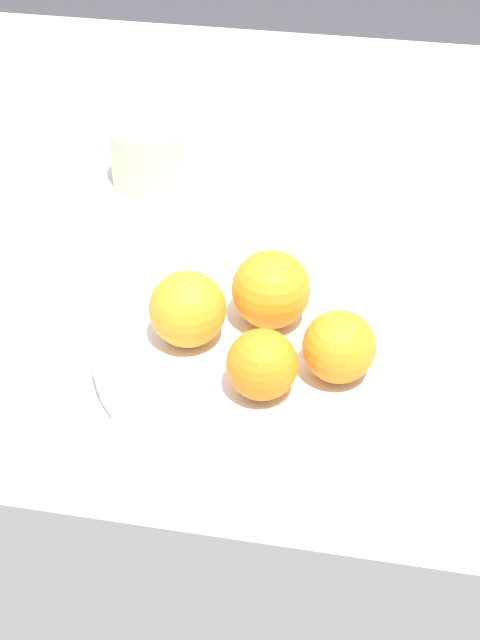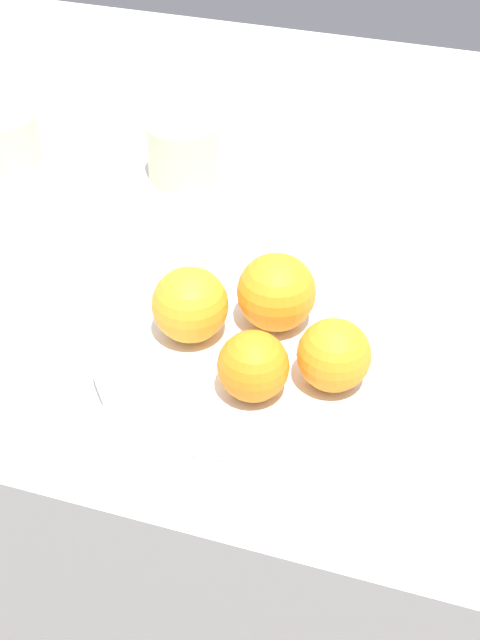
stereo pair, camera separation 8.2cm
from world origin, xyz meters
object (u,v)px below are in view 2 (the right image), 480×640
(orange_0, at_px, (253,366))
(orange_3, at_px, (190,305))
(orange_1, at_px, (276,292))
(orange_2, at_px, (334,355))
(cup_2, at_px, (183,150))
(cup_1, at_px, (6,138))
(fruit_platter, at_px, (240,351))

(orange_0, height_order, orange_3, orange_3)
(orange_1, height_order, orange_3, orange_1)
(orange_2, relative_size, cup_2, 0.75)
(orange_3, height_order, cup_1, orange_3)
(fruit_platter, relative_size, cup_2, 3.18)
(orange_3, relative_size, cup_1, 0.86)
(orange_0, relative_size, cup_2, 0.73)
(cup_1, bearing_deg, orange_3, -37.68)
(fruit_platter, relative_size, cup_1, 3.32)
(orange_1, distance_m, cup_2, 0.32)
(fruit_platter, xyz_separation_m, orange_0, (0.03, -0.05, 0.04))
(orange_0, xyz_separation_m, cup_2, (-0.20, 0.36, -0.01))
(fruit_platter, xyz_separation_m, cup_1, (-0.40, 0.27, 0.02))
(cup_1, bearing_deg, fruit_platter, -34.42)
(orange_1, relative_size, cup_2, 0.86)
(orange_3, height_order, cup_2, orange_3)
(orange_3, xyz_separation_m, cup_2, (-0.12, 0.30, -0.02))
(orange_2, xyz_separation_m, cup_2, (-0.26, 0.32, -0.01))
(fruit_platter, distance_m, cup_2, 0.35)
(fruit_platter, distance_m, orange_0, 0.07)
(orange_1, height_order, cup_1, orange_1)
(orange_2, distance_m, cup_1, 0.57)
(orange_1, bearing_deg, cup_1, 151.59)
(orange_2, bearing_deg, orange_1, 137.48)
(orange_3, bearing_deg, fruit_platter, -5.11)
(orange_0, xyz_separation_m, orange_1, (-0.01, 0.10, 0.01))
(orange_0, bearing_deg, cup_2, 119.06)
(orange_0, bearing_deg, fruit_platter, 118.46)
(orange_0, bearing_deg, cup_1, 142.59)
(orange_1, relative_size, orange_3, 1.04)
(fruit_platter, distance_m, cup_1, 0.48)
(orange_1, relative_size, orange_2, 1.15)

